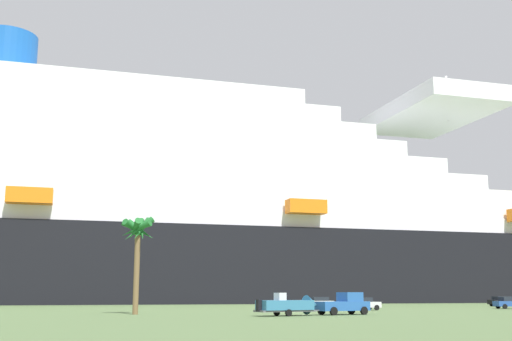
{
  "coord_description": "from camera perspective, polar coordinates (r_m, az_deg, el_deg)",
  "views": [
    {
      "loc": [
        -26.32,
        -67.37,
        2.12
      ],
      "look_at": [
        8.2,
        38.99,
        23.55
      ],
      "focal_mm": 44.96,
      "sensor_mm": 36.0,
      "label": 1
    }
  ],
  "objects": [
    {
      "name": "small_boat_on_trailer",
      "position": [
        62.1,
        3.15,
        -11.9
      ],
      "size": [
        7.39,
        3.25,
        2.15
      ],
      "color": "#595960",
      "rests_on": "ground_plane"
    },
    {
      "name": "pickup_truck",
      "position": [
        65.75,
        7.83,
        -11.69
      ],
      "size": [
        5.9,
        3.19,
        2.2
      ],
      "color": "#2659A5",
      "rests_on": "ground_plane"
    },
    {
      "name": "parked_car_silver_sedan",
      "position": [
        83.23,
        9.45,
        -11.59
      ],
      "size": [
        4.36,
        2.16,
        1.58
      ],
      "color": "silver",
      "rests_on": "ground_plane"
    },
    {
      "name": "palm_tree",
      "position": [
        67.43,
        -10.46,
        -5.77
      ],
      "size": [
        3.69,
        3.58,
        9.94
      ],
      "color": "brown",
      "rests_on": "ground_plane"
    },
    {
      "name": "cruise_ship",
      "position": [
        140.7,
        -8.92,
        -4.2
      ],
      "size": [
        270.37,
        42.74,
        64.76
      ],
      "color": "black",
      "rests_on": "ground_plane"
    },
    {
      "name": "parked_car_blue_suv",
      "position": [
        96.43,
        21.76,
        -10.86
      ],
      "size": [
        4.94,
        2.75,
        1.58
      ],
      "color": "#264C99",
      "rests_on": "ground_plane"
    },
    {
      "name": "parked_car_white_van",
      "position": [
        92.93,
        5.51,
        -11.59
      ],
      "size": [
        4.62,
        2.47,
        1.58
      ],
      "color": "white",
      "rests_on": "ground_plane"
    },
    {
      "name": "ground_plane",
      "position": [
        100.89,
        -2.92,
        -12.04
      ],
      "size": [
        600.0,
        600.0,
        0.0
      ],
      "primitive_type": "plane",
      "color": "#567042"
    },
    {
      "name": "parked_car_black_coupe",
      "position": [
        113.66,
        21.11,
        -10.78
      ],
      "size": [
        4.83,
        2.26,
        1.58
      ],
      "color": "black",
      "rests_on": "ground_plane"
    }
  ]
}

